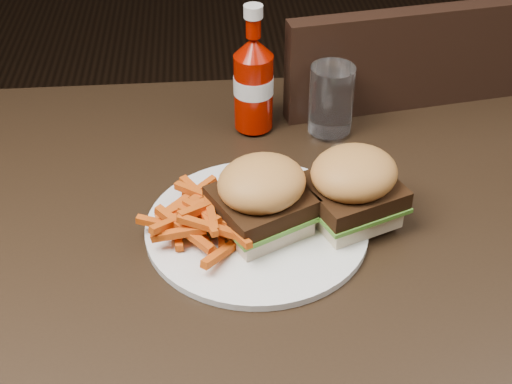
{
  "coord_description": "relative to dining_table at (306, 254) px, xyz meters",
  "views": [
    {
      "loc": [
        -0.11,
        -0.62,
        1.3
      ],
      "look_at": [
        -0.06,
        0.03,
        0.8
      ],
      "focal_mm": 50.0,
      "sensor_mm": 36.0,
      "label": 1
    }
  ],
  "objects": [
    {
      "name": "fries_pile",
      "position": [
        -0.11,
        0.02,
        0.05
      ],
      "size": [
        0.15,
        0.15,
        0.05
      ],
      "primitive_type": null,
      "rotation": [
        0.0,
        0.0,
        0.34
      ],
      "color": "orange",
      "rests_on": "plate"
    },
    {
      "name": "sandwich_half_b",
      "position": [
        0.06,
        0.03,
        0.04
      ],
      "size": [
        0.12,
        0.11,
        0.02
      ],
      "primitive_type": "cube",
      "rotation": [
        0.0,
        0.0,
        0.38
      ],
      "color": "beige",
      "rests_on": "plate"
    },
    {
      "name": "dining_table",
      "position": [
        0.0,
        0.0,
        0.0
      ],
      "size": [
        1.2,
        0.8,
        0.04
      ],
      "primitive_type": "cube",
      "color": "black",
      "rests_on": "ground"
    },
    {
      "name": "sandwich_half_a",
      "position": [
        -0.05,
        0.02,
        0.04
      ],
      "size": [
        0.12,
        0.12,
        0.02
      ],
      "primitive_type": "cube",
      "rotation": [
        0.0,
        0.0,
        0.47
      ],
      "color": "beige",
      "rests_on": "plate"
    },
    {
      "name": "tumbler",
      "position": [
        0.06,
        0.23,
        0.08
      ],
      "size": [
        0.08,
        0.08,
        0.1
      ],
      "primitive_type": "cylinder",
      "rotation": [
        0.0,
        0.0,
        0.39
      ],
      "color": "white",
      "rests_on": "dining_table"
    },
    {
      "name": "plate",
      "position": [
        -0.06,
        0.02,
        0.03
      ],
      "size": [
        0.26,
        0.26,
        0.01
      ],
      "primitive_type": "cylinder",
      "color": "white",
      "rests_on": "dining_table"
    },
    {
      "name": "ketchup_bottle",
      "position": [
        -0.04,
        0.25,
        0.08
      ],
      "size": [
        0.07,
        0.07,
        0.11
      ],
      "primitive_type": "cylinder",
      "rotation": [
        0.0,
        0.0,
        -0.23
      ],
      "color": "#910D00",
      "rests_on": "dining_table"
    },
    {
      "name": "chair_far",
      "position": [
        0.18,
        0.5,
        -0.3
      ],
      "size": [
        0.5,
        0.5,
        0.04
      ],
      "primitive_type": "cube",
      "rotation": [
        0.0,
        0.0,
        3.3
      ],
      "color": "black",
      "rests_on": "ground"
    }
  ]
}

